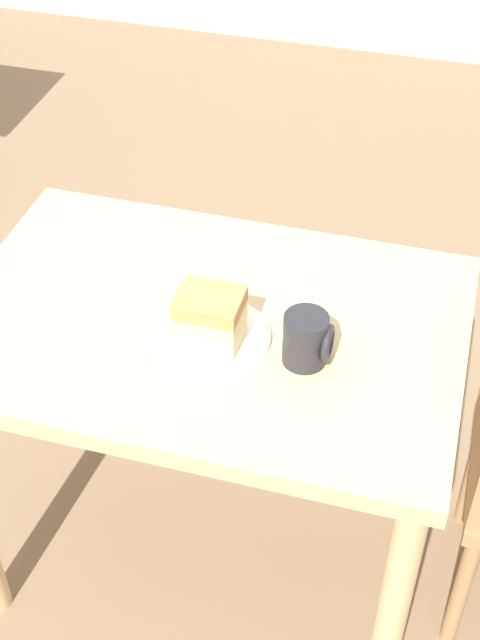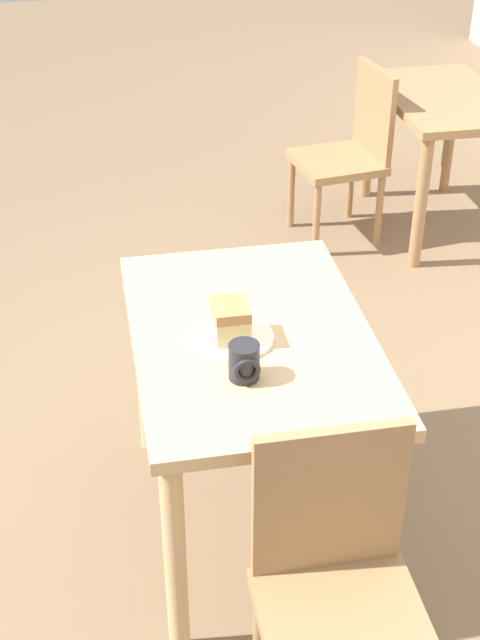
{
  "view_description": "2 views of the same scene",
  "coord_description": "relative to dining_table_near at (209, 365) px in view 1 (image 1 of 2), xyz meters",
  "views": [
    {
      "loc": [
        0.53,
        -1.12,
        1.9
      ],
      "look_at": [
        0.2,
        0.07,
        0.8
      ],
      "focal_mm": 50.0,
      "sensor_mm": 36.0,
      "label": 1
    },
    {
      "loc": [
        2.17,
        -0.3,
        2.17
      ],
      "look_at": [
        0.11,
        0.08,
        0.79
      ],
      "focal_mm": 50.0,
      "sensor_mm": 36.0,
      "label": 2
    }
  ],
  "objects": [
    {
      "name": "dining_table_near",
      "position": [
        0.0,
        0.0,
        0.0
      ],
      "size": [
        0.99,
        0.67,
        0.76
      ],
      "color": "tan",
      "rests_on": "ground_plane"
    },
    {
      "name": "cake_slice",
      "position": [
        0.03,
        -0.06,
        0.19
      ],
      "size": [
        0.12,
        0.1,
        0.1
      ],
      "color": "#E0C67F",
      "rests_on": "plate"
    },
    {
      "name": "ground_plane",
      "position": [
        -0.12,
        -0.11,
        -0.63
      ],
      "size": [
        14.0,
        14.0,
        0.0
      ],
      "primitive_type": "plane",
      "color": "#7A6047"
    },
    {
      "name": "plate",
      "position": [
        0.03,
        -0.05,
        0.13
      ],
      "size": [
        0.21,
        0.21,
        0.01
      ],
      "color": "white",
      "rests_on": "dining_table_near"
    },
    {
      "name": "coffee_mug",
      "position": [
        0.21,
        -0.06,
        0.18
      ],
      "size": [
        0.09,
        0.08,
        0.1
      ],
      "color": "#232328",
      "rests_on": "dining_table_near"
    }
  ]
}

